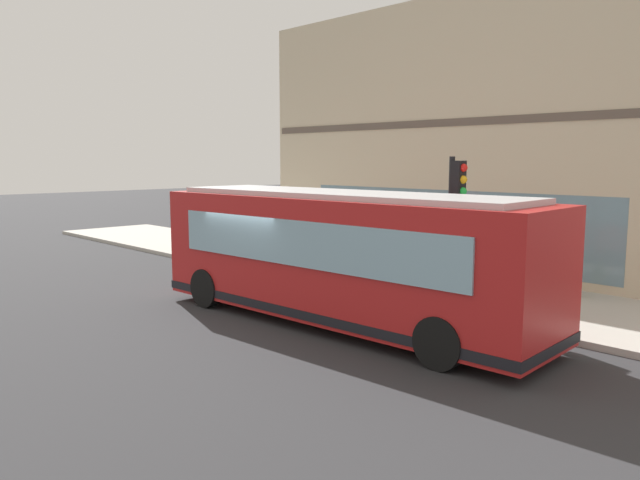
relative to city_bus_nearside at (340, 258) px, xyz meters
name	(u,v)px	position (x,y,z in m)	size (l,w,h in m)	color
ground	(271,311)	(-0.41, 2.00, -1.55)	(120.00, 120.00, 0.00)	#2D2D30
sidewalk_curb	(396,281)	(4.57, 2.00, -1.48)	(4.77, 40.00, 0.15)	#B2ADA3
building_corner	(495,139)	(10.07, 2.00, 2.96)	(6.30, 16.58, 9.05)	beige
city_bus_nearside	(340,258)	(0.00, 0.00, 0.00)	(3.03, 10.15, 3.07)	red
traffic_light_near_corner	(455,203)	(2.67, -1.30, 1.19)	(0.32, 0.49, 3.72)	black
fire_hydrant	(571,283)	(6.05, -2.78, -1.04)	(0.35, 0.35, 0.74)	yellow
pedestrian_near_building_entrance	(322,234)	(5.34, 6.10, -0.45)	(0.32, 0.32, 1.66)	#99994C
pedestrian_near_hydrant	(369,242)	(5.40, 3.87, -0.50)	(0.32, 0.32, 1.58)	black
pedestrian_by_light_pole	(395,244)	(5.13, 2.54, -0.43)	(0.32, 0.32, 1.69)	#99994C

